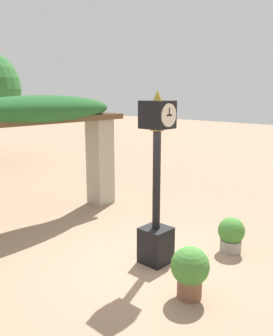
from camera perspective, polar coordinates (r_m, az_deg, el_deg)
name	(u,v)px	position (r m, az deg, el deg)	size (l,w,h in m)	color
ground_plane	(149,262)	(7.06, 1.94, -14.80)	(60.00, 60.00, 0.00)	#9E7A60
pedestal_clock	(156,192)	(6.56, 3.21, -3.86)	(0.51, 0.53, 3.22)	black
pergola	(42,130)	(9.00, -14.99, 5.92)	(4.92, 1.18, 3.12)	#A89E89
potted_plant_near_left	(231,234)	(7.56, 14.95, -10.19)	(0.54, 0.54, 0.73)	gray
potted_plant_near_right	(190,270)	(5.84, 8.57, -15.84)	(0.61, 0.61, 0.84)	brown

